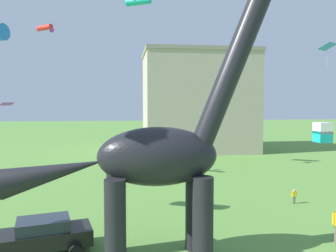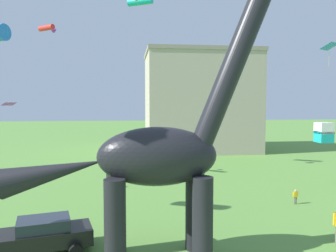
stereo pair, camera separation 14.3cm
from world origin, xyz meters
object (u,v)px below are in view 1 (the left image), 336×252
Objects in this scene: person_strolling_adult at (294,195)px; kite_trailing at (7,104)px; kite_far_left at (137,1)px; parked_sedan_left at (44,235)px; kite_near_low at (323,132)px; kite_far_right at (46,28)px; kite_high_right at (327,47)px; dinosaur_sculpture at (156,156)px.

person_strolling_adult is 0.90× the size of kite_trailing.
parked_sedan_left is at bearing -105.37° from kite_far_left.
kite_near_low reaches higher than parked_sedan_left.
kite_far_right is 0.95× the size of kite_high_right.
kite_far_left is 1.50× the size of kite_high_right.
person_strolling_adult is at bearing 8.42° from dinosaur_sculpture.
kite_far_right is 7.74m from kite_trailing.
person_strolling_adult is 6.12m from kite_near_low.
dinosaur_sculpture is at bearing -63.28° from kite_far_right.
person_strolling_adult is 0.57× the size of kite_high_right.
kite_near_low is at bearing -36.40° from kite_far_right.
dinosaur_sculpture is 22.59m from kite_far_left.
kite_high_right is (23.55, -1.54, 4.30)m from kite_trailing.
kite_far_right reaches higher than person_strolling_adult.
kite_near_low is at bearing -122.74° from kite_high_right.
parked_sedan_left is 4.19× the size of kite_near_low.
dinosaur_sculpture is 11.56× the size of kite_near_low.
dinosaur_sculpture is 9.75m from kite_near_low.
person_strolling_adult is (14.89, 5.58, -0.21)m from parked_sedan_left.
kite_far_left is at bearing 25.58° from kite_far_right.
kite_far_right is at bearing 63.74° from kite_trailing.
dinosaur_sculpture is 18.14m from kite_high_right.
kite_trailing is at bearing -116.26° from kite_far_right.
kite_near_low is (17.06, -12.58, -7.81)m from kite_far_right.
kite_trailing is 15.81m from kite_far_left.
kite_far_right is 9.20m from kite_far_left.
kite_far_right reaches higher than dinosaur_sculpture.
kite_high_right is (21.56, -5.58, -2.00)m from kite_far_right.
kite_far_right is 1.53× the size of kite_near_low.
dinosaur_sculpture is 7.15× the size of kite_high_right.
kite_far_left is at bearing 120.11° from kite_near_low.
kite_trailing reaches higher than kite_near_low.
person_strolling_adult is at bearing 81.66° from kite_near_low.
dinosaur_sculpture reaches higher than parked_sedan_left.
kite_near_low is 20.93m from kite_trailing.
kite_far_left reaches higher than dinosaur_sculpture.
kite_far_left reaches higher than kite_near_low.
kite_near_low is 0.98× the size of kite_trailing.
kite_high_right reaches higher than kite_trailing.
dinosaur_sculpture is 11.35× the size of kite_trailing.
kite_high_right reaches higher than person_strolling_adult.
kite_far_right is (-2.76, 14.13, 12.17)m from parked_sedan_left.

